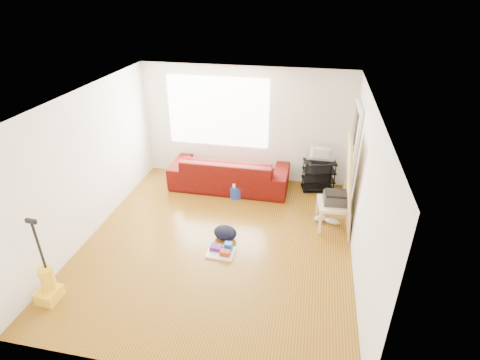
% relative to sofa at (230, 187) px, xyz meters
% --- Properties ---
extents(room, '(4.51, 5.01, 2.51)m').
position_rel_sofa_xyz_m(room, '(0.30, -1.80, 1.25)').
color(room, brown).
rests_on(room, ground).
extents(sofa, '(2.51, 0.98, 0.73)m').
position_rel_sofa_xyz_m(sofa, '(0.00, 0.00, 0.00)').
color(sofa, '#370602').
rests_on(sofa, ground).
extents(tv_stand, '(0.73, 0.51, 0.67)m').
position_rel_sofa_xyz_m(tv_stand, '(1.88, 0.27, 0.34)').
color(tv_stand, black).
rests_on(tv_stand, ground).
extents(tv, '(0.57, 0.07, 0.33)m').
position_rel_sofa_xyz_m(tv, '(1.88, 0.27, 0.83)').
color(tv, black).
rests_on(tv, tv_stand).
extents(side_table, '(0.65, 0.65, 0.48)m').
position_rel_sofa_xyz_m(side_table, '(2.18, -1.05, 0.40)').
color(side_table, '#C9B285').
rests_on(side_table, ground).
extents(printer, '(0.45, 0.36, 0.22)m').
position_rel_sofa_xyz_m(printer, '(2.18, -1.05, 0.59)').
color(printer, '#2A2A2A').
rests_on(printer, side_table).
extents(bucket, '(0.29, 0.29, 0.26)m').
position_rel_sofa_xyz_m(bucket, '(0.23, -0.42, 0.00)').
color(bucket, navy).
rests_on(bucket, ground).
extents(toilet_paper, '(0.11, 0.11, 0.10)m').
position_rel_sofa_xyz_m(toilet_paper, '(0.20, -0.44, 0.18)').
color(toilet_paper, white).
rests_on(toilet_paper, bucket).
extents(cleaning_tray, '(0.46, 0.38, 0.16)m').
position_rel_sofa_xyz_m(cleaning_tray, '(0.38, -2.23, 0.05)').
color(cleaning_tray, white).
rests_on(cleaning_tray, ground).
extents(backpack, '(0.50, 0.45, 0.23)m').
position_rel_sofa_xyz_m(backpack, '(0.34, -1.82, 0.00)').
color(backpack, black).
rests_on(backpack, ground).
extents(sneakers, '(0.52, 0.26, 0.12)m').
position_rel_sofa_xyz_m(sneakers, '(2.08, -0.98, 0.06)').
color(sneakers, silver).
rests_on(sneakers, ground).
extents(vacuum, '(0.29, 0.33, 1.32)m').
position_rel_sofa_xyz_m(vacuum, '(-1.77, -3.68, 0.24)').
color(vacuum, yellow).
rests_on(vacuum, ground).
extents(door_panel, '(0.22, 0.72, 1.79)m').
position_rel_sofa_xyz_m(door_panel, '(2.36, -1.19, 0.00)').
color(door_panel, tan).
rests_on(door_panel, ground).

